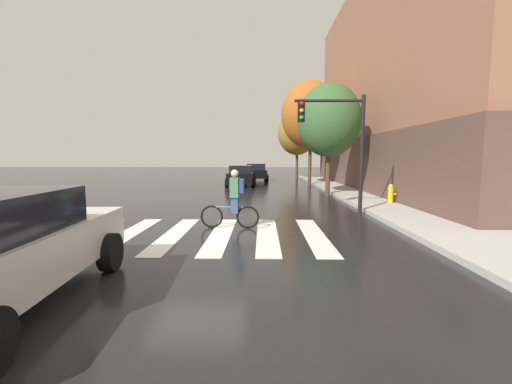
# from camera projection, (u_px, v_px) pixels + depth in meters

# --- Properties ---
(ground_plane) EXTENTS (120.00, 120.00, 0.00)m
(ground_plane) POSITION_uv_depth(u_px,v_px,m) (197.00, 235.00, 8.67)
(ground_plane) COLOR black
(crosswalk_stripes) EXTENTS (6.71, 4.13, 0.01)m
(crosswalk_stripes) POSITION_uv_depth(u_px,v_px,m) (198.00, 234.00, 8.67)
(crosswalk_stripes) COLOR silver
(crosswalk_stripes) RESTS_ON ground
(sedan_mid) EXTENTS (2.02, 4.25, 1.46)m
(sedan_mid) POSITION_uv_depth(u_px,v_px,m) (241.00, 175.00, 23.43)
(sedan_mid) COLOR black
(sedan_mid) RESTS_ON ground
(sedan_far) EXTENTS (2.18, 4.40, 1.49)m
(sedan_far) POSITION_uv_depth(u_px,v_px,m) (256.00, 172.00, 28.42)
(sedan_far) COLOR black
(sedan_far) RESTS_ON ground
(cyclist) EXTENTS (1.71, 0.38, 1.69)m
(cyclist) POSITION_uv_depth(u_px,v_px,m) (234.00, 199.00, 9.36)
(cyclist) COLOR black
(cyclist) RESTS_ON ground
(traffic_light_near) EXTENTS (2.47, 0.28, 4.20)m
(traffic_light_near) POSITION_uv_depth(u_px,v_px,m) (339.00, 134.00, 11.54)
(traffic_light_near) COLOR black
(traffic_light_near) RESTS_ON ground
(fire_hydrant) EXTENTS (0.33, 0.22, 0.78)m
(fire_hydrant) POSITION_uv_depth(u_px,v_px,m) (391.00, 194.00, 13.64)
(fire_hydrant) COLOR gold
(fire_hydrant) RESTS_ON sidewalk
(street_tree_near) EXTENTS (3.28, 3.28, 5.83)m
(street_tree_near) POSITION_uv_depth(u_px,v_px,m) (329.00, 120.00, 16.95)
(street_tree_near) COLOR #4C3823
(street_tree_near) RESTS_ON ground
(street_tree_mid) EXTENTS (4.19, 4.19, 7.45)m
(street_tree_mid) POSITION_uv_depth(u_px,v_px,m) (311.00, 115.00, 23.43)
(street_tree_mid) COLOR #4C3823
(street_tree_mid) RESTS_ON ground
(street_tree_far) EXTENTS (3.56, 3.56, 6.33)m
(street_tree_far) POSITION_uv_depth(u_px,v_px,m) (297.00, 133.00, 30.13)
(street_tree_far) COLOR #4C3823
(street_tree_far) RESTS_ON ground
(corner_building) EXTENTS (18.31, 23.48, 12.99)m
(corner_building) POSITION_uv_depth(u_px,v_px,m) (512.00, 82.00, 19.38)
(corner_building) COLOR brown
(corner_building) RESTS_ON ground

